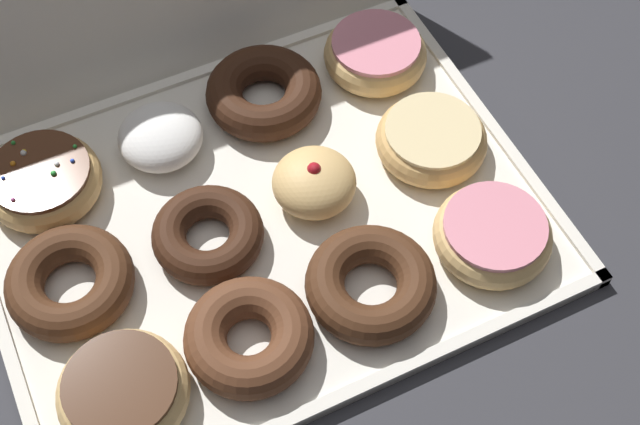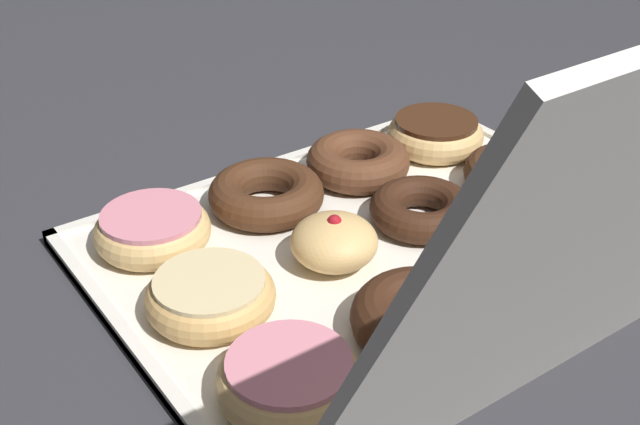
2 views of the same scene
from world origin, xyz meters
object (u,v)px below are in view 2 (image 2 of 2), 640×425
at_px(chocolate_cake_ring_donut_2, 266,194).
at_px(pink_frosted_donut_3, 152,229).
at_px(chocolate_cake_ring_donut_4, 519,175).
at_px(jelly_filled_donut_6, 332,240).
at_px(pink_frosted_donut_11, 289,379).
at_px(glazed_ring_donut_7, 210,295).
at_px(sprinkle_donut_8, 602,223).
at_px(powdered_filled_donut_9, 515,263).
at_px(chocolate_cake_ring_donut_1, 358,161).
at_px(chocolate_cake_ring_donut_10, 423,318).
at_px(chocolate_frosted_donut_0, 435,134).
at_px(donut_box, 380,248).
at_px(chocolate_cake_ring_donut_5, 422,209).

height_order(chocolate_cake_ring_donut_2, pink_frosted_donut_3, pink_frosted_donut_3).
distance_m(chocolate_cake_ring_donut_2, chocolate_cake_ring_donut_4, 0.28).
height_order(jelly_filled_donut_6, pink_frosted_donut_11, jelly_filled_donut_6).
xyz_separation_m(jelly_filled_donut_6, glazed_ring_donut_7, (0.13, 0.00, -0.01)).
distance_m(sprinkle_donut_8, powdered_filled_donut_9, 0.12).
bearing_deg(chocolate_cake_ring_donut_1, chocolate_cake_ring_donut_2, 0.52).
relative_size(pink_frosted_donut_3, glazed_ring_donut_7, 1.00).
bearing_deg(glazed_ring_donut_7, chocolate_cake_ring_donut_10, 134.70).
bearing_deg(jelly_filled_donut_6, sprinkle_donut_8, 152.88).
bearing_deg(pink_frosted_donut_3, glazed_ring_donut_7, 88.20).
height_order(chocolate_frosted_donut_0, jelly_filled_donut_6, jelly_filled_donut_6).
xyz_separation_m(donut_box, chocolate_cake_ring_donut_10, (0.06, 0.13, 0.02)).
height_order(chocolate_cake_ring_donut_1, glazed_ring_donut_7, chocolate_cake_ring_donut_1).
bearing_deg(pink_frosted_donut_3, chocolate_cake_ring_donut_2, 178.52).
bearing_deg(chocolate_cake_ring_donut_2, sprinkle_donut_8, 134.85).
height_order(jelly_filled_donut_6, chocolate_cake_ring_donut_10, jelly_filled_donut_6).
height_order(chocolate_cake_ring_donut_4, chocolate_cake_ring_donut_10, chocolate_cake_ring_donut_10).
bearing_deg(chocolate_cake_ring_donut_5, chocolate_cake_ring_donut_2, -45.02).
distance_m(chocolate_cake_ring_donut_2, chocolate_cake_ring_donut_5, 0.16).
relative_size(sprinkle_donut_8, powdered_filled_donut_9, 1.33).
bearing_deg(sprinkle_donut_8, chocolate_cake_ring_donut_1, -64.05).
relative_size(powdered_filled_donut_9, pink_frosted_donut_11, 0.77).
relative_size(donut_box, chocolate_cake_ring_donut_1, 4.61).
height_order(chocolate_frosted_donut_0, powdered_filled_donut_9, powdered_filled_donut_9).
distance_m(jelly_filled_donut_6, chocolate_cake_ring_donut_10, 0.13).
relative_size(chocolate_frosted_donut_0, jelly_filled_donut_6, 1.38).
bearing_deg(chocolate_cake_ring_donut_2, powdered_filled_donut_9, 115.77).
height_order(chocolate_cake_ring_donut_1, chocolate_cake_ring_donut_2, chocolate_cake_ring_donut_1).
bearing_deg(pink_frosted_donut_11, glazed_ring_donut_7, -90.94).
height_order(glazed_ring_donut_7, sprinkle_donut_8, sprinkle_donut_8).
xyz_separation_m(chocolate_cake_ring_donut_4, sprinkle_donut_8, (0.01, 0.12, 0.00)).
xyz_separation_m(chocolate_cake_ring_donut_1, pink_frosted_donut_3, (0.25, -0.00, 0.00)).
bearing_deg(chocolate_cake_ring_donut_4, chocolate_cake_ring_donut_1, -44.36).
relative_size(donut_box, chocolate_cake_ring_donut_10, 4.37).
height_order(chocolate_frosted_donut_0, sprinkle_donut_8, sprinkle_donut_8).
bearing_deg(donut_box, chocolate_cake_ring_donut_4, 179.48).
distance_m(chocolate_frosted_donut_0, jelly_filled_donut_6, 0.27).
xyz_separation_m(chocolate_cake_ring_donut_2, glazed_ring_donut_7, (0.13, 0.12, 0.00)).
relative_size(pink_frosted_donut_3, chocolate_cake_ring_donut_4, 0.96).
height_order(donut_box, glazed_ring_donut_7, glazed_ring_donut_7).
relative_size(pink_frosted_donut_3, chocolate_cake_ring_donut_10, 0.93).
distance_m(chocolate_cake_ring_donut_2, pink_frosted_donut_3, 0.13).
distance_m(jelly_filled_donut_6, sprinkle_donut_8, 0.27).
bearing_deg(sprinkle_donut_8, chocolate_cake_ring_donut_5, -45.27).
xyz_separation_m(pink_frosted_donut_3, sprinkle_donut_8, (-0.37, 0.24, 0.00)).
distance_m(pink_frosted_donut_3, powdered_filled_donut_9, 0.34).
bearing_deg(chocolate_cake_ring_donut_1, donut_box, 61.95).
bearing_deg(donut_box, chocolate_frosted_donut_0, -145.87).
bearing_deg(pink_frosted_donut_3, powdered_filled_donut_9, 135.02).
xyz_separation_m(chocolate_frosted_donut_0, chocolate_cake_ring_donut_10, (0.24, 0.25, -0.00)).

